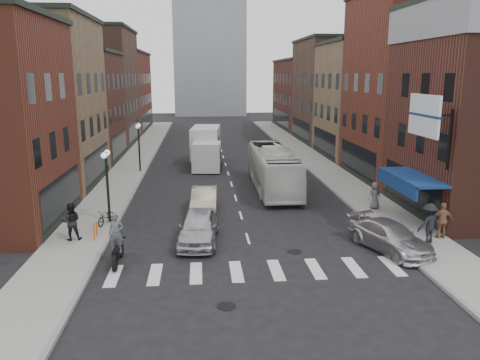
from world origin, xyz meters
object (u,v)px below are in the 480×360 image
ped_left_solo (71,221)px  curb_car (390,237)px  billboard_sign (426,117)px  ped_right_b (443,221)px  streetlamp_near (107,173)px  ped_right_c (375,195)px  ped_right_a (429,223)px  motorcycle_rider (117,241)px  parked_bicycle (106,217)px  streetlamp_far (139,138)px  transit_bus (273,169)px  sedan_left_far (204,200)px  bike_rack (95,231)px  box_truck (206,147)px  sedan_left_near (198,227)px

ped_left_solo → curb_car: bearing=160.0°
billboard_sign → ped_right_b: 5.22m
streetlamp_near → ped_right_c: bearing=4.5°
ped_right_a → ped_right_c: bearing=-105.2°
motorcycle_rider → parked_bicycle: 5.59m
curb_car → ped_right_b: 3.30m
billboard_sign → ped_right_b: bearing=-32.9°
streetlamp_far → ped_right_a: (16.00, -18.74, -1.78)m
transit_bus → billboard_sign: bearing=-61.3°
transit_bus → sedan_left_far: size_ratio=2.53×
motorcycle_rider → ped_right_a: 14.64m
ped_left_solo → ped_right_b: 18.35m
sedan_left_far → bike_rack: bearing=-136.2°
bike_rack → motorcycle_rider: (1.59, -3.08, 0.55)m
streetlamp_near → box_truck: (5.63, 16.44, -1.22)m
bike_rack → motorcycle_rider: bearing=-62.7°
parked_bicycle → streetlamp_near: bearing=97.0°
motorcycle_rider → ped_right_b: motorcycle_rider is taller
curb_car → bike_rack: bearing=149.9°
streetlamp_near → curb_car: 15.01m
transit_bus → ped_left_solo: size_ratio=5.80×
parked_bicycle → box_truck: bearing=91.7°
sedan_left_far → ped_right_a: 12.68m
transit_bus → parked_bicycle: transit_bus is taller
streetlamp_far → ped_left_solo: 16.97m
curb_car → ped_left_solo: size_ratio=2.47×
streetlamp_far → transit_bus: bearing=-33.5°
billboard_sign → ped_right_c: (-0.41, 4.72, -5.16)m
parked_bicycle → ped_right_b: 17.51m
sedan_left_far → sedan_left_near: bearing=-90.7°
billboard_sign → ped_right_a: 5.15m
ped_right_c → bike_rack: bearing=3.8°
ped_right_b → ped_right_a: bearing=36.2°
billboard_sign → ped_left_solo: 18.02m
parked_bicycle → curb_car: bearing=1.6°
streetlamp_near → curb_car: streetlamp_near is taller
ped_left_solo → ped_right_b: bearing=164.8°
motorcycle_rider → ped_right_b: 15.69m
motorcycle_rider → bike_rack: bearing=118.2°
sedan_left_far → ped_right_c: 10.35m
ped_right_a → ped_right_b: (1.00, 0.58, -0.07)m
box_truck → sedan_left_far: bearing=-85.6°
ped_right_c → box_truck: bearing=-67.0°
curb_car → parked_bicycle: curb_car is taller
streetlamp_far → ped_left_solo: bearing=-94.4°
sedan_left_far → ped_left_solo: (-6.57, -4.82, 0.38)m
motorcycle_rider → ped_left_solo: size_ratio=1.24×
sedan_left_near → motorcycle_rider: bearing=-139.5°
streetlamp_near → curb_car: size_ratio=0.88×
billboard_sign → ped_right_c: billboard_sign is taller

